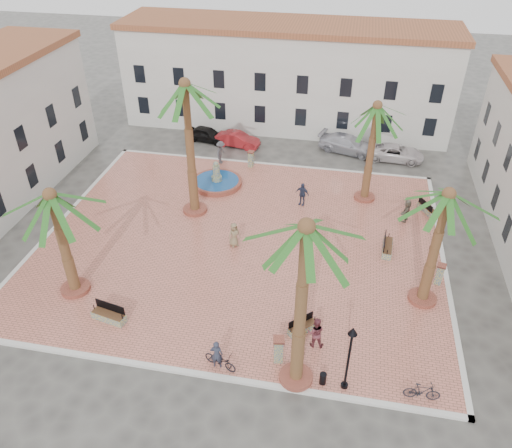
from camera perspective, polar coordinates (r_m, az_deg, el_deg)
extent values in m
plane|color=#56544F|center=(33.34, -1.69, -2.07)|extent=(120.00, 120.00, 0.00)
cube|color=#D77964|center=(33.30, -1.69, -1.96)|extent=(26.00, 22.00, 0.15)
cube|color=silver|center=(42.43, 1.55, 6.82)|extent=(26.30, 0.30, 0.16)
cube|color=silver|center=(25.67, -7.24, -16.55)|extent=(26.30, 0.30, 0.16)
cube|color=silver|center=(33.45, 20.67, -4.41)|extent=(0.30, 22.30, 0.16)
cube|color=silver|center=(37.90, -21.25, 0.45)|extent=(0.30, 22.30, 0.16)
cube|color=silver|center=(48.88, 3.51, 16.30)|extent=(30.00, 7.00, 9.00)
cube|color=#9F5734|center=(47.59, 3.73, 21.72)|extent=(30.40, 7.40, 0.50)
cube|color=black|center=(49.91, -12.69, 13.11)|extent=(1.00, 0.12, 1.60)
cube|color=black|center=(48.59, -8.50, 12.97)|extent=(1.00, 0.12, 1.60)
cube|color=black|center=(47.53, -4.10, 12.76)|extent=(1.00, 0.12, 1.60)
cube|color=black|center=(46.74, 0.45, 12.46)|extent=(1.00, 0.12, 1.60)
cube|color=black|center=(46.25, 5.13, 12.07)|extent=(1.00, 0.12, 1.60)
cube|color=black|center=(46.06, 9.85, 11.59)|extent=(1.00, 0.12, 1.60)
cube|color=black|center=(46.18, 14.57, 11.04)|extent=(1.00, 0.12, 1.60)
cube|color=black|center=(46.59, 19.21, 10.42)|extent=(1.00, 0.12, 1.60)
cube|color=black|center=(48.92, -13.15, 16.37)|extent=(1.00, 0.12, 1.60)
cube|color=black|center=(47.57, -8.82, 16.32)|extent=(1.00, 0.12, 1.60)
cube|color=black|center=(46.48, -4.26, 16.18)|extent=(1.00, 0.12, 1.60)
cube|color=black|center=(45.68, 0.47, 15.94)|extent=(1.00, 0.12, 1.60)
cube|color=black|center=(45.18, 5.33, 15.57)|extent=(1.00, 0.12, 1.60)
cube|color=black|center=(44.98, 10.24, 15.10)|extent=(1.00, 0.12, 1.60)
cube|color=black|center=(45.10, 15.14, 14.51)|extent=(1.00, 0.12, 1.60)
cube|color=black|center=(45.53, 19.95, 13.84)|extent=(1.00, 0.12, 1.60)
cube|color=black|center=(34.48, 26.83, -0.49)|extent=(0.12, 1.00, 1.60)
cube|color=black|center=(37.52, 25.75, 2.74)|extent=(0.12, 1.00, 1.60)
cube|color=black|center=(40.67, 24.82, 5.47)|extent=(0.12, 1.00, 1.60)
cube|color=black|center=(43.91, 24.03, 7.80)|extent=(0.12, 1.00, 1.60)
cube|color=black|center=(36.19, 26.94, 6.75)|extent=(0.12, 1.00, 1.60)
cube|color=black|center=(39.45, 25.88, 9.25)|extent=(0.12, 1.00, 1.60)
cube|color=black|center=(42.78, 24.98, 11.36)|extent=(0.12, 1.00, 1.60)
cube|color=black|center=(39.85, -24.27, 5.03)|extent=(0.12, 1.00, 1.60)
cube|color=black|center=(42.75, -21.53, 7.71)|extent=(0.12, 1.00, 1.60)
cube|color=black|center=(45.82, -19.11, 10.03)|extent=(0.12, 1.00, 1.60)
cube|color=black|center=(38.60, -25.33, 8.87)|extent=(0.12, 1.00, 1.60)
cube|color=black|center=(41.59, -22.41, 11.37)|extent=(0.12, 1.00, 1.60)
cube|color=black|center=(44.74, -19.85, 13.50)|extent=(0.12, 1.00, 1.60)
cylinder|color=#A04C3B|center=(39.39, -4.49, 4.76)|extent=(3.91, 3.91, 0.37)
cylinder|color=#194C8C|center=(39.31, -4.50, 4.98)|extent=(3.44, 3.44, 0.06)
cylinder|color=gray|center=(39.30, -4.50, 5.00)|extent=(0.84, 0.84, 0.74)
cylinder|color=gray|center=(38.93, -4.55, 5.95)|extent=(0.56, 0.56, 1.12)
sphere|color=gray|center=(38.60, -4.60, 6.86)|extent=(0.41, 0.41, 0.41)
cylinder|color=#A04C3B|center=(36.35, -6.97, 1.68)|extent=(1.72, 1.72, 0.26)
cylinder|color=brown|center=(34.02, -7.53, 8.33)|extent=(0.56, 0.56, 9.16)
sphere|color=brown|center=(32.26, -8.17, 15.62)|extent=(0.75, 0.75, 0.75)
cylinder|color=#A04C3B|center=(31.24, -19.92, -6.91)|extent=(1.67, 1.67, 0.25)
cylinder|color=brown|center=(29.28, -21.17, -2.10)|extent=(0.54, 0.54, 6.30)
sphere|color=brown|center=(27.63, -22.52, 3.14)|extent=(0.73, 0.73, 0.73)
cylinder|color=#A04C3B|center=(25.17, 4.58, -17.02)|extent=(1.62, 1.62, 0.24)
cylinder|color=brown|center=(21.82, 5.13, -9.71)|extent=(0.53, 0.53, 8.75)
sphere|color=brown|center=(19.02, 5.80, -0.29)|extent=(0.71, 0.71, 0.71)
cylinder|color=#A04C3B|center=(30.33, 18.45, -8.02)|extent=(1.60, 1.60, 0.24)
cylinder|color=brown|center=(28.15, 19.75, -2.69)|extent=(0.52, 0.52, 6.85)
sphere|color=brown|center=(26.33, 21.20, 3.23)|extent=(0.70, 0.70, 0.70)
cylinder|color=#A04C3B|center=(38.44, 12.27, 3.06)|extent=(1.53, 1.53, 0.23)
cylinder|color=brown|center=(36.69, 12.97, 7.92)|extent=(0.50, 0.50, 7.09)
sphere|color=brown|center=(35.28, 13.73, 13.05)|extent=(0.67, 0.67, 0.67)
cube|color=gray|center=(28.74, -16.45, -10.14)|extent=(2.03, 0.98, 0.43)
cube|color=#56351E|center=(28.57, -16.53, -9.78)|extent=(1.91, 0.91, 0.06)
cube|color=black|center=(28.50, -16.34, -9.06)|extent=(1.81, 0.43, 0.54)
cylinder|color=black|center=(28.98, -18.03, -9.02)|extent=(0.05, 0.05, 0.32)
cylinder|color=black|center=(28.01, -15.06, -10.18)|extent=(0.05, 0.05, 0.32)
cube|color=gray|center=(27.16, 5.35, -11.81)|extent=(1.56, 1.50, 0.37)
cube|color=#56351E|center=(27.01, 5.38, -11.51)|extent=(1.46, 1.41, 0.06)
cube|color=black|center=(26.94, 5.15, -10.88)|extent=(1.18, 1.10, 0.46)
cylinder|color=black|center=(26.59, 4.00, -12.01)|extent=(0.05, 0.05, 0.28)
cylinder|color=black|center=(27.29, 6.74, -10.69)|extent=(0.05, 0.05, 0.28)
cube|color=gray|center=(33.28, 14.77, -2.70)|extent=(0.74, 1.98, 0.43)
cube|color=#56351E|center=(33.13, 14.83, -2.36)|extent=(0.68, 1.87, 0.06)
cube|color=black|center=(32.95, 14.50, -1.90)|extent=(0.19, 1.83, 0.54)
cylinder|color=black|center=(32.31, 14.78, -3.13)|extent=(0.05, 0.05, 0.32)
cylinder|color=black|center=(33.80, 14.95, -1.28)|extent=(0.05, 0.05, 0.32)
cube|color=gray|center=(38.03, 18.94, 1.59)|extent=(1.29, 1.73, 0.38)
cube|color=#56351E|center=(37.91, 19.00, 1.86)|extent=(1.20, 1.62, 0.06)
cube|color=black|center=(37.67, 18.81, 2.13)|extent=(0.83, 1.41, 0.47)
cylinder|color=black|center=(37.34, 19.71, 1.37)|extent=(0.05, 0.05, 0.28)
cylinder|color=black|center=(38.38, 18.37, 2.63)|extent=(0.05, 0.05, 0.28)
cylinder|color=black|center=(25.21, 10.06, -17.69)|extent=(0.35, 0.35, 0.16)
cylinder|color=black|center=(23.83, 10.50, -15.06)|extent=(0.12, 0.12, 3.54)
cone|color=black|center=(22.42, 11.03, -11.90)|extent=(0.43, 0.43, 0.39)
sphere|color=beige|center=(22.52, 10.98, -12.15)|extent=(0.24, 0.24, 0.24)
cylinder|color=black|center=(34.36, 19.50, -2.65)|extent=(0.37, 0.37, 0.16)
cylinder|color=black|center=(33.32, 20.11, -0.11)|extent=(0.12, 0.12, 3.68)
cone|color=black|center=(32.29, 20.81, 2.79)|extent=(0.45, 0.45, 0.41)
sphere|color=beige|center=(32.37, 20.76, 2.56)|extent=(0.25, 0.25, 0.25)
cube|color=gray|center=(25.37, 2.58, -14.23)|extent=(0.51, 0.51, 1.44)
cube|color=#A04C3B|center=(24.79, 2.63, -13.06)|extent=(0.64, 0.64, 0.11)
cube|color=gray|center=(41.66, -0.59, 7.38)|extent=(0.46, 0.46, 1.29)
cube|color=#A04C3B|center=(41.34, -0.59, 8.23)|extent=(0.57, 0.57, 0.10)
cube|color=gray|center=(31.41, 20.23, -5.47)|extent=(0.48, 0.48, 1.30)
cube|color=#A04C3B|center=(30.99, 20.49, -4.48)|extent=(0.60, 0.60, 0.10)
cylinder|color=black|center=(24.99, 7.66, -17.09)|extent=(0.33, 0.33, 0.64)
imported|color=#2D3042|center=(25.07, -4.52, -14.63)|extent=(0.66, 0.47, 1.72)
imported|color=black|center=(25.34, -4.10, -15.27)|extent=(1.88, 1.16, 0.93)
imported|color=brown|center=(26.04, 6.83, -12.19)|extent=(0.93, 0.75, 1.84)
imported|color=black|center=(25.29, 18.46, -17.71)|extent=(1.71, 0.55, 1.01)
imported|color=#8A7754|center=(32.33, -2.51, -1.23)|extent=(0.98, 0.96, 1.70)
imported|color=#2A3450|center=(36.58, 5.29, 3.44)|extent=(1.13, 0.74, 1.79)
imported|color=#55545A|center=(42.21, -4.04, 8.18)|extent=(0.88, 1.34, 1.95)
imported|color=#6F6655|center=(36.20, 16.83, 1.47)|extent=(0.94, 1.62, 1.67)
imported|color=black|center=(46.64, -5.63, 10.18)|extent=(4.14, 2.26, 1.34)
imported|color=#AE2025|center=(45.46, -2.11, 9.63)|extent=(4.14, 2.04, 1.31)
imported|color=silver|center=(45.08, 10.48, 8.96)|extent=(5.56, 3.45, 1.50)
imported|color=silver|center=(44.70, 15.70, 7.85)|extent=(4.87, 2.46, 1.32)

